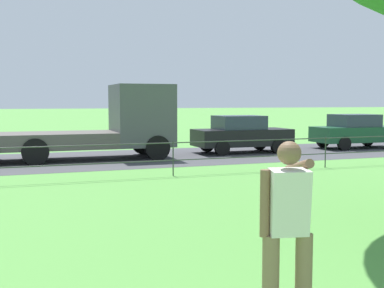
{
  "coord_description": "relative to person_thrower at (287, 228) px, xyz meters",
  "views": [
    {
      "loc": [
        -1.85,
        1.41,
        2.13
      ],
      "look_at": [
        1.38,
        10.11,
        1.33
      ],
      "focal_mm": 46.72,
      "sensor_mm": 36.0,
      "label": 1
    }
  ],
  "objects": [
    {
      "name": "street_strip",
      "position": [
        -0.57,
        14.31,
        -0.95
      ],
      "size": [
        80.0,
        6.22,
        0.01
      ],
      "primitive_type": "cube",
      "color": "#424247",
      "rests_on": "ground"
    },
    {
      "name": "flatbed_truck_right",
      "position": [
        0.9,
        14.43,
        0.26
      ],
      "size": [
        7.34,
        2.53,
        2.75
      ],
      "color": "#4C4C51",
      "rests_on": "ground"
    },
    {
      "name": "person_thrower",
      "position": [
        0.0,
        0.0,
        0.0
      ],
      "size": [
        0.64,
        0.74,
        1.77
      ],
      "color": "#846B4C",
      "rests_on": "ground"
    },
    {
      "name": "park_fence",
      "position": [
        -0.57,
        9.5,
        -0.28
      ],
      "size": [
        36.13,
        0.04,
        1.0
      ],
      "color": "#333833",
      "rests_on": "ground"
    },
    {
      "name": "car_dark_green_center",
      "position": [
        12.49,
        14.69,
        -0.18
      ],
      "size": [
        4.05,
        1.91,
        1.54
      ],
      "color": "#194C2D",
      "rests_on": "ground"
    },
    {
      "name": "car_black_far_left",
      "position": [
        6.68,
        14.66,
        -0.18
      ],
      "size": [
        4.02,
        1.85,
        1.54
      ],
      "color": "black",
      "rests_on": "ground"
    }
  ]
}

